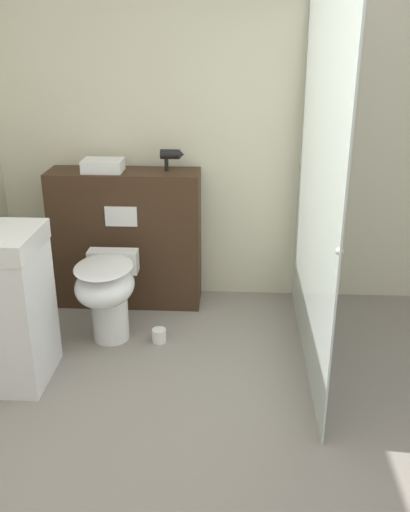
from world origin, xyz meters
name	(u,v)px	position (x,y,z in m)	size (l,w,h in m)	color
ground_plane	(149,507)	(0.00, 0.00, 0.00)	(12.00, 12.00, 0.00)	gray
wall_back	(188,128)	(0.00, 2.19, 1.25)	(8.00, 0.06, 2.50)	beige
partition_panel	(127,239)	(-0.43, 1.97, 0.50)	(1.06, 0.32, 0.99)	#3D2819
shower_glass	(316,190)	(0.80, 1.30, 1.06)	(0.04, 1.73, 2.12)	silver
toilet	(107,290)	(-0.46, 1.38, 0.36)	(0.37, 0.57, 0.56)	white
hair_drier	(171,155)	(-0.10, 2.00, 1.10)	(0.16, 0.07, 0.15)	black
folded_towel	(103,166)	(-0.56, 1.94, 1.03)	(0.27, 0.19, 0.08)	white
spare_toilet_roll	(159,335)	(-0.14, 1.38, 0.05)	(0.09, 0.09, 0.09)	white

